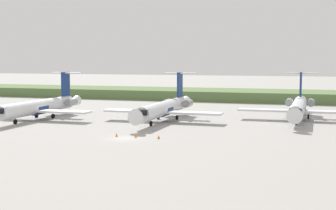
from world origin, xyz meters
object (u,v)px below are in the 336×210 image
(regional_jet_fourth, at_px, (298,107))
(safety_cone_front_marker, at_px, (117,135))
(regional_jet_second, at_px, (39,106))
(safety_cone_rear_marker, at_px, (159,137))
(safety_cone_mid_marker, at_px, (136,136))
(regional_jet_third, at_px, (165,108))

(regional_jet_fourth, relative_size, safety_cone_front_marker, 56.36)
(regional_jet_second, bearing_deg, safety_cone_rear_marker, -27.31)
(regional_jet_fourth, distance_m, safety_cone_mid_marker, 37.22)
(safety_cone_front_marker, distance_m, safety_cone_mid_marker, 3.04)
(regional_jet_second, relative_size, safety_cone_mid_marker, 56.36)
(safety_cone_front_marker, distance_m, safety_cone_rear_marker, 6.73)
(safety_cone_front_marker, bearing_deg, safety_cone_mid_marker, 2.98)
(regional_jet_fourth, xyz_separation_m, safety_cone_mid_marker, (-22.47, -29.58, -2.26))
(safety_cone_mid_marker, bearing_deg, regional_jet_fourth, 52.79)
(regional_jet_third, bearing_deg, safety_cone_mid_marker, -84.76)
(regional_jet_third, height_order, safety_cone_rear_marker, regional_jet_third)
(regional_jet_fourth, bearing_deg, safety_cone_front_marker, -130.62)
(regional_jet_second, relative_size, regional_jet_third, 1.00)
(safety_cone_front_marker, height_order, safety_cone_mid_marker, same)
(safety_cone_front_marker, height_order, safety_cone_rear_marker, same)
(regional_jet_second, distance_m, regional_jet_third, 24.80)
(regional_jet_fourth, relative_size, safety_cone_mid_marker, 56.36)
(regional_jet_second, height_order, regional_jet_fourth, same)
(safety_cone_rear_marker, bearing_deg, regional_jet_fourth, 57.67)
(regional_jet_second, bearing_deg, safety_cone_mid_marker, -30.38)
(regional_jet_fourth, bearing_deg, regional_jet_second, -163.67)
(regional_jet_third, xyz_separation_m, regional_jet_fourth, (24.33, 9.28, 0.00))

